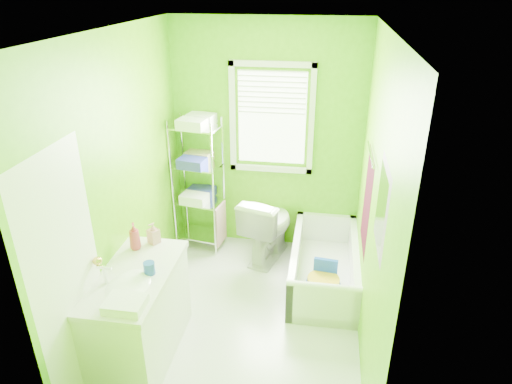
% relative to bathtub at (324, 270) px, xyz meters
% --- Properties ---
extents(ground, '(2.90, 2.90, 0.00)m').
position_rel_bathtub_xyz_m(ground, '(-0.71, -0.71, -0.15)').
color(ground, silver).
rests_on(ground, ground).
extents(room_envelope, '(2.14, 2.94, 2.62)m').
position_rel_bathtub_xyz_m(room_envelope, '(-0.71, -0.71, 1.40)').
color(room_envelope, '#56A808').
rests_on(room_envelope, ground).
extents(window, '(0.92, 0.05, 1.22)m').
position_rel_bathtub_xyz_m(window, '(-0.66, 0.72, 1.47)').
color(window, white).
rests_on(window, ground).
extents(door, '(0.09, 0.80, 2.00)m').
position_rel_bathtub_xyz_m(door, '(-1.75, -1.70, 0.85)').
color(door, white).
rests_on(door, ground).
extents(right_wall_decor, '(0.04, 1.48, 1.17)m').
position_rel_bathtub_xyz_m(right_wall_decor, '(0.32, -0.72, 1.17)').
color(right_wall_decor, '#3F0718').
rests_on(right_wall_decor, ground).
extents(bathtub, '(0.67, 1.44, 0.47)m').
position_rel_bathtub_xyz_m(bathtub, '(0.00, 0.00, 0.00)').
color(bathtub, white).
rests_on(bathtub, ground).
extents(toilet, '(0.64, 0.87, 0.79)m').
position_rel_bathtub_xyz_m(toilet, '(-0.65, 0.41, 0.25)').
color(toilet, white).
rests_on(toilet, ground).
extents(vanity, '(0.56, 1.10, 1.07)m').
position_rel_bathtub_xyz_m(vanity, '(-1.50, -1.27, 0.29)').
color(vanity, white).
rests_on(vanity, ground).
extents(wire_shelf_unit, '(0.58, 0.47, 1.59)m').
position_rel_bathtub_xyz_m(wire_shelf_unit, '(-1.46, 0.53, 0.82)').
color(wire_shelf_unit, silver).
rests_on(wire_shelf_unit, ground).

